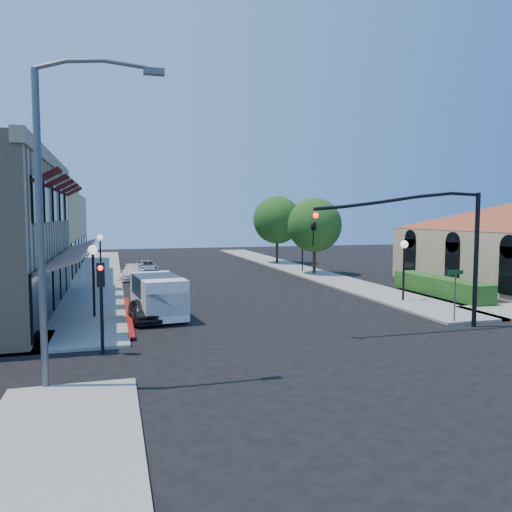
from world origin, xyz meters
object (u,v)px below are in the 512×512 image
object	(u,v)px
lamppost_left_far	(100,246)
white_van	(158,294)
parked_car_d	(147,267)
signal_mast_arm	(435,237)
lamppost_right_near	(404,255)
parked_car_b	(158,284)
street_tree_a	(315,225)
parked_car_c	(132,273)
street_name_sign	(455,288)
lamppost_right_far	(302,241)
street_tree_b	(277,220)
secondary_signal	(101,291)
lamppost_left_near	(93,263)
parked_car_a	(145,311)
cobra_streetlight	(53,206)

from	to	relation	value
lamppost_left_far	white_van	distance (m)	14.96
lamppost_left_far	parked_car_d	bearing A→B (deg)	55.30
signal_mast_arm	lamppost_right_near	world-z (taller)	signal_mast_arm
white_van	parked_car_b	size ratio (longest dim) A/B	1.42
street_tree_a	lamppost_left_far	xyz separation A→B (m)	(-17.30, 0.00, -1.46)
parked_car_c	parked_car_d	world-z (taller)	parked_car_c
street_name_sign	lamppost_right_far	bearing A→B (deg)	87.37
lamppost_right_far	street_name_sign	bearing A→B (deg)	-92.63
parked_car_d	lamppost_right_far	bearing A→B (deg)	-19.01
street_tree_b	lamppost_left_far	xyz separation A→B (m)	(-17.30, -10.00, -1.81)
street_tree_a	parked_car_c	distance (m)	15.45
secondary_signal	lamppost_right_near	size ratio (longest dim) A/B	0.93
lamppost_right_far	parked_car_d	world-z (taller)	lamppost_right_far
secondary_signal	parked_car_c	xyz separation A→B (m)	(1.80, 21.29, -1.76)
street_tree_a	lamppost_right_near	world-z (taller)	street_tree_a
street_tree_a	lamppost_left_near	distance (m)	22.30
lamppost_left_near	lamppost_right_near	xyz separation A→B (m)	(17.00, 0.00, 0.00)
lamppost_left_near	parked_car_a	distance (m)	3.48
street_tree_b	parked_car_a	world-z (taller)	street_tree_b
lamppost_right_near	parked_car_b	world-z (taller)	lamppost_right_near
cobra_streetlight	lamppost_right_far	distance (m)	31.53
cobra_streetlight	secondary_signal	bearing A→B (deg)	71.37
parked_car_b	street_name_sign	bearing A→B (deg)	-50.54
street_tree_b	street_name_sign	xyz separation A→B (m)	(-1.30, -29.80, -2.85)
street_tree_b	parked_car_c	xyz separation A→B (m)	(-15.00, -9.30, -3.98)
lamppost_left_near	parked_car_a	bearing A→B (deg)	-31.94
cobra_streetlight	parked_car_c	world-z (taller)	cobra_streetlight
signal_mast_arm	street_name_sign	distance (m)	2.98
lamppost_left_near	lamppost_left_far	world-z (taller)	same
secondary_signal	lamppost_left_near	xyz separation A→B (m)	(-0.50, 6.59, 0.42)
signal_mast_arm	lamppost_left_far	xyz separation A→B (m)	(-14.36, 20.50, -1.35)
street_tree_a	signal_mast_arm	size ratio (longest dim) A/B	0.81
signal_mast_arm	parked_car_a	distance (m)	13.55
lamppost_left_far	lamppost_right_far	distance (m)	17.12
cobra_streetlight	parked_car_d	size ratio (longest dim) A/B	2.45
street_tree_a	cobra_streetlight	bearing A→B (deg)	-126.79
secondary_signal	street_name_sign	distance (m)	15.53
cobra_streetlight	signal_mast_arm	bearing A→B (deg)	13.11
signal_mast_arm	secondary_signal	xyz separation A→B (m)	(-13.86, -0.09, -1.77)
cobra_streetlight	white_van	size ratio (longest dim) A/B	1.94
signal_mast_arm	cobra_streetlight	world-z (taller)	cobra_streetlight
signal_mast_arm	white_van	world-z (taller)	signal_mast_arm
secondary_signal	parked_car_b	bearing A→B (deg)	77.35
parked_car_a	lamppost_left_far	bearing A→B (deg)	93.17
secondary_signal	lamppost_right_far	distance (m)	27.98
street_tree_b	lamppost_right_far	distance (m)	8.21
cobra_streetlight	lamppost_left_near	distance (m)	10.34
signal_mast_arm	parked_car_c	size ratio (longest dim) A/B	2.07
lamppost_left_near	parked_car_c	world-z (taller)	lamppost_left_near
street_name_sign	white_van	size ratio (longest dim) A/B	0.52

